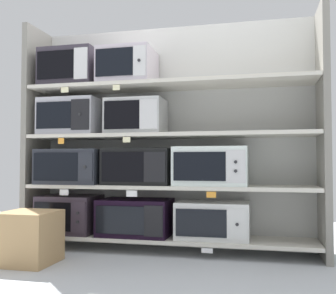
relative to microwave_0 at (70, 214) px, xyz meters
The scene contains 28 objects.
ground 1.35m from the microwave_0, 49.05° to the right, with size 6.33×6.00×0.02m, color #B2B7BC.
back_panel 1.12m from the microwave_0, 14.69° to the left, with size 2.53×0.04×1.90m, color #B2B2AD.
upright_left 0.75m from the microwave_0, behind, with size 0.05×0.40×1.90m, color gray.
upright_right 2.16m from the microwave_0, ahead, with size 0.05×0.40×1.90m, color gray.
shelf_0 0.88m from the microwave_0, ahead, with size 2.33×0.40×0.03m, color beige.
microwave_0 is the anchor object (origin of this frame).
microwave_1 0.59m from the microwave_0, ahead, with size 0.58×0.39×0.30m.
microwave_2 1.23m from the microwave_0, ahead, with size 0.57×0.36×0.29m.
price_tag_0 0.30m from the microwave_0, 81.05° to the right, with size 0.05×0.00×0.05m, color orange.
price_tag_1 1.24m from the microwave_0, ahead, with size 0.08×0.00×0.04m, color white.
shelf_1 0.90m from the microwave_0, ahead, with size 2.33×0.40×0.03m, color beige.
microwave_3 0.41m from the microwave_0, ahead, with size 0.55×0.43×0.29m.
microwave_4 0.74m from the microwave_0, ahead, with size 0.56×0.36×0.29m.
microwave_5 1.28m from the microwave_0, ahead, with size 0.57×0.39×0.30m.
price_tag_2 0.29m from the microwave_0, 75.70° to the right, with size 0.08×0.00×0.05m, color white.
price_tag_3 0.69m from the microwave_0, 17.97° to the right, with size 0.09×0.00×0.05m, color white.
price_tag_4 1.27m from the microwave_0, ahead, with size 0.07×0.00×0.04m, color orange.
shelf_2 1.09m from the microwave_0, ahead, with size 2.33×0.40×0.03m, color beige.
microwave_6 0.83m from the microwave_0, ahead, with size 0.50×0.37×0.31m.
microwave_7 1.01m from the microwave_0, ahead, with size 0.47×0.34×0.29m.
price_tag_5 0.65m from the microwave_0, 84.13° to the right, with size 0.05×0.00×0.05m, color orange.
price_tag_6 0.87m from the microwave_0, 19.23° to the right, with size 0.06×0.00×0.04m, color beige.
shelf_3 1.38m from the microwave_0, ahead, with size 2.33×0.40×0.03m, color beige.
microwave_8 1.25m from the microwave_0, ahead, with size 0.48×0.36×0.32m.
microwave_9 1.34m from the microwave_0, ahead, with size 0.44×0.40×0.30m.
price_tag_7 1.05m from the microwave_0, 76.62° to the right, with size 0.07×0.00×0.04m, color beige.
price_tag_8 1.16m from the microwave_0, 22.34° to the right, with size 0.06×0.00×0.04m, color beige.
shipping_carton 0.59m from the microwave_0, 91.63° to the right, with size 0.37×0.37×0.37m, color tan.
Camera 1 is at (0.72, -3.13, 0.71)m, focal length 42.30 mm.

